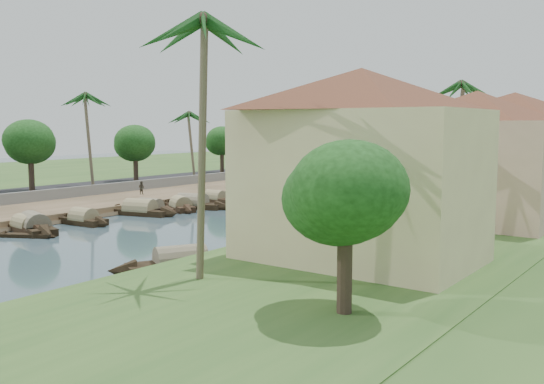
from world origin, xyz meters
The scene contains 41 objects.
ground centered at (0.00, 0.00, 0.00)m, with size 220.00×220.00×0.00m, color #3B5159.
left_bank centered at (-16.00, 20.00, 0.40)m, with size 10.00×180.00×0.80m, color brown.
right_bank centered at (19.00, 20.00, 0.60)m, with size 16.00×180.00×1.20m, color #2D5020.
road centered at (-24.50, 20.00, 0.70)m, with size 8.00×180.00×1.40m, color black.
retaining_wall centered at (-20.20, 20.00, 1.35)m, with size 0.40×180.00×1.10m, color slate.
far_left_fill centered at (-51.00, 20.00, 0.68)m, with size 45.00×220.00×1.35m, color #2D5020.
treeline centered at (0.00, 100.00, 4.00)m, with size 120.00×14.00×8.00m.
bridge centered at (0.00, 72.00, 1.72)m, with size 28.00×4.00×2.40m.
building_near centered at (18.99, -2.00, 6.38)m, with size 14.85×14.85×10.20m.
building_mid centered at (19.99, 14.00, 6.13)m, with size 14.11×14.11×9.70m.
building_far centered at (18.99, 28.00, 6.38)m, with size 15.59×15.59×10.20m.
sampan_3 centered at (-8.87, -3.71, 0.42)m, with size 8.65×4.19×2.28m.
sampan_4 centered at (-9.50, -4.07, 0.41)m, with size 6.57×2.17×1.89m.
sampan_5 centered at (-8.73, 0.82, 0.41)m, with size 6.23×1.94×2.01m.
sampan_6 centered at (-9.10, 8.63, 0.41)m, with size 6.83×2.23×2.04m.
sampan_7 centered at (-9.03, 7.35, 0.42)m, with size 8.48×3.65×2.21m.
sampan_8 centered at (-8.07, 11.73, 0.41)m, with size 6.33×4.23×2.00m.
sampan_9 centered at (-8.18, 13.55, 0.42)m, with size 8.77×4.03×2.19m.
sampan_10 centered at (-9.41, 18.32, 0.41)m, with size 6.62×1.71×1.87m.
sampan_11 centered at (-8.57, 26.42, 0.41)m, with size 7.04×3.48×2.02m.
sampan_12 centered at (-8.60, 29.35, 0.41)m, with size 8.30×4.72×2.02m.
sampan_13 centered at (-9.74, 28.27, 0.41)m, with size 7.43×2.12×2.04m.
sampan_14 centered at (9.47, -5.97, 0.41)m, with size 5.54×8.31×2.10m.
sampan_15 centered at (8.80, 8.86, 0.42)m, with size 4.69×8.43×2.24m.
sampan_16 centered at (9.38, 23.57, 0.40)m, with size 1.86×7.13×1.78m.
canoe_1 centered at (-7.30, -5.46, 0.10)m, with size 4.74×3.14×0.80m.
canoe_2 centered at (-9.73, 18.45, 0.10)m, with size 4.96×2.90×0.75m.
palm_0 centered at (15.00, -10.13, 12.84)m, with size 3.20×3.20×13.51m.
palm_1 centered at (16.00, 5.94, 10.24)m, with size 3.20×3.20×10.78m.
palm_2 centered at (15.00, 22.55, 11.76)m, with size 3.20×3.20×12.36m.
palm_3 centered at (16.00, 37.05, 10.67)m, with size 3.20×3.20×11.25m.
palm_5 centered at (-24.00, 13.35, 11.60)m, with size 3.20×3.20×11.99m.
palm_6 centered at (-22.00, 28.21, 9.72)m, with size 3.20×3.20×10.05m.
palm_7 centered at (14.00, 53.15, 10.55)m, with size 3.20×3.20×11.12m.
palm_8 centered at (-20.50, 61.64, 11.71)m, with size 3.20×3.20×12.13m.
tree_2 centered at (-24.00, 5.71, 6.53)m, with size 5.20×5.20×7.34m.
tree_3 centered at (-24.00, 20.01, 6.04)m, with size 5.01×5.01×6.77m.
tree_4 centered at (-24.00, 36.40, 5.97)m, with size 4.60×4.60×6.54m.
tree_5 centered at (-24.00, 50.68, 5.98)m, with size 4.67×4.67×6.57m.
tree_7 centered at (23.00, -10.69, 5.74)m, with size 4.46×4.46×6.46m.
person_far centered at (-16.53, 14.23, 1.52)m, with size 0.70×0.55×1.45m, color #312D22.
Camera 1 is at (34.20, -30.72, 8.46)m, focal length 40.00 mm.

